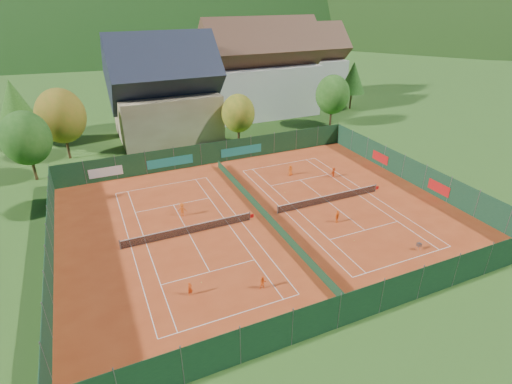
% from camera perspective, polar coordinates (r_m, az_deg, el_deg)
% --- Properties ---
extents(ground, '(600.00, 600.00, 0.00)m').
position_cam_1_polar(ground, '(41.68, 1.12, -3.61)').
color(ground, '#2B571B').
rests_on(ground, ground).
extents(clay_pad, '(40.00, 32.00, 0.01)m').
position_cam_1_polar(clay_pad, '(41.67, 1.12, -3.58)').
color(clay_pad, '#AA3B19').
rests_on(clay_pad, ground).
extents(court_markings_left, '(11.03, 23.83, 0.00)m').
position_cam_1_polar(court_markings_left, '(39.42, -9.53, -5.92)').
color(court_markings_left, white).
rests_on(court_markings_left, ground).
extents(court_markings_right, '(11.03, 23.83, 0.00)m').
position_cam_1_polar(court_markings_right, '(45.23, 10.35, -1.43)').
color(court_markings_right, white).
rests_on(court_markings_right, ground).
extents(tennis_net_left, '(13.30, 0.10, 1.02)m').
position_cam_1_polar(tennis_net_left, '(39.19, -9.37, -5.27)').
color(tennis_net_left, '#59595B').
rests_on(tennis_net_left, ground).
extents(tennis_net_right, '(13.30, 0.10, 1.02)m').
position_cam_1_polar(tennis_net_right, '(45.09, 10.56, -0.84)').
color(tennis_net_right, '#59595B').
rests_on(tennis_net_right, ground).
extents(court_divider, '(0.03, 28.80, 1.00)m').
position_cam_1_polar(court_divider, '(41.42, 1.13, -2.99)').
color(court_divider, '#12331D').
rests_on(court_divider, ground).
extents(fence_north, '(40.00, 0.10, 3.00)m').
position_cam_1_polar(fence_north, '(54.39, -6.49, 5.49)').
color(fence_north, '#153C1F').
rests_on(fence_north, ground).
extents(fence_south, '(40.00, 0.04, 3.00)m').
position_cam_1_polar(fence_south, '(29.86, 14.74, -15.26)').
color(fence_south, '#12341C').
rests_on(fence_south, ground).
extents(fence_west, '(0.04, 32.00, 3.00)m').
position_cam_1_polar(fence_west, '(38.21, -27.42, -7.43)').
color(fence_west, '#153B23').
rests_on(fence_west, ground).
extents(fence_east, '(0.09, 32.00, 3.00)m').
position_cam_1_polar(fence_east, '(51.91, 21.56, 2.66)').
color(fence_east, '#13341F').
rests_on(fence_east, ground).
extents(chalet, '(16.20, 12.00, 16.00)m').
position_cam_1_polar(chalet, '(65.32, -12.86, 13.37)').
color(chalet, tan).
rests_on(chalet, ground).
extents(hotel_block_a, '(21.60, 11.00, 17.25)m').
position_cam_1_polar(hotel_block_a, '(76.57, 0.60, 16.50)').
color(hotel_block_a, silver).
rests_on(hotel_block_a, ground).
extents(hotel_block_b, '(17.28, 10.00, 15.50)m').
position_cam_1_polar(hotel_block_b, '(90.11, 6.87, 17.39)').
color(hotel_block_b, silver).
rests_on(hotel_block_b, ground).
extents(tree_west_front, '(5.72, 5.72, 8.69)m').
position_cam_1_polar(tree_west_front, '(55.18, -30.02, 6.66)').
color(tree_west_front, '#4B351A').
rests_on(tree_west_front, ground).
extents(tree_west_mid, '(6.44, 6.44, 9.78)m').
position_cam_1_polar(tree_west_mid, '(60.44, -26.11, 9.72)').
color(tree_west_mid, '#472E19').
rests_on(tree_west_mid, ground).
extents(tree_west_back, '(5.60, 5.60, 10.00)m').
position_cam_1_polar(tree_west_back, '(68.56, -31.28, 10.93)').
color(tree_west_back, '#49301A').
rests_on(tree_west_back, ground).
extents(tree_center, '(5.01, 5.01, 7.60)m').
position_cam_1_polar(tree_center, '(60.78, -2.56, 11.16)').
color(tree_center, '#462F19').
rests_on(tree_center, ground).
extents(tree_east_front, '(5.72, 5.72, 8.69)m').
position_cam_1_polar(tree_east_front, '(70.63, 10.88, 13.51)').
color(tree_east_front, '#492C1A').
rests_on(tree_east_front, ground).
extents(tree_east_mid, '(5.04, 5.04, 9.00)m').
position_cam_1_polar(tree_east_mid, '(82.60, 13.69, 15.61)').
color(tree_east_mid, '#4A321A').
rests_on(tree_east_mid, ground).
extents(tree_east_back, '(7.15, 7.15, 10.86)m').
position_cam_1_polar(tree_east_back, '(84.69, 5.86, 16.92)').
color(tree_east_back, '#49321A').
rests_on(tree_east_back, ground).
extents(mountain_backdrop, '(820.00, 530.00, 242.00)m').
position_cam_1_polar(mountain_backdrop, '(276.33, -14.69, 13.26)').
color(mountain_backdrop, black).
rests_on(mountain_backdrop, ground).
extents(ball_hopper, '(0.34, 0.34, 0.80)m').
position_cam_1_polar(ball_hopper, '(39.27, 22.27, -6.98)').
color(ball_hopper, slate).
rests_on(ball_hopper, ground).
extents(loose_ball_0, '(0.07, 0.07, 0.07)m').
position_cam_1_polar(loose_ball_0, '(33.33, -7.83, -12.66)').
color(loose_ball_0, '#CCD833').
rests_on(loose_ball_0, ground).
extents(loose_ball_1, '(0.07, 0.07, 0.07)m').
position_cam_1_polar(loose_ball_1, '(38.98, 13.85, -6.77)').
color(loose_ball_1, '#CCD833').
rests_on(loose_ball_1, ground).
extents(loose_ball_2, '(0.07, 0.07, 0.07)m').
position_cam_1_polar(loose_ball_2, '(46.69, 4.16, -0.07)').
color(loose_ball_2, '#CCD833').
rests_on(loose_ball_2, ground).
extents(loose_ball_3, '(0.07, 0.07, 0.07)m').
position_cam_1_polar(loose_ball_3, '(47.11, -5.17, 0.15)').
color(loose_ball_3, '#CCD833').
rests_on(loose_ball_3, ground).
extents(loose_ball_4, '(0.07, 0.07, 0.07)m').
position_cam_1_polar(loose_ball_4, '(47.54, 15.74, -0.56)').
color(loose_ball_4, '#CCD833').
rests_on(loose_ball_4, ground).
extents(player_left_near, '(0.50, 0.41, 1.19)m').
position_cam_1_polar(player_left_near, '(31.95, -9.38, -13.51)').
color(player_left_near, '#DB4813').
rests_on(player_left_near, ground).
extents(player_left_mid, '(0.61, 0.50, 1.19)m').
position_cam_1_polar(player_left_mid, '(32.11, 1.02, -12.84)').
color(player_left_mid, '#FA5916').
rests_on(player_left_mid, ground).
extents(player_left_far, '(1.08, 0.82, 1.48)m').
position_cam_1_polar(player_left_far, '(42.22, -10.51, -2.49)').
color(player_left_far, '#EB5814').
rests_on(player_left_far, ground).
extents(player_right_near, '(0.87, 0.63, 1.36)m').
position_cam_1_polar(player_right_near, '(41.24, 11.53, -3.44)').
color(player_right_near, orange).
rests_on(player_right_near, ground).
extents(player_right_far_a, '(0.71, 0.50, 1.37)m').
position_cam_1_polar(player_right_far_a, '(50.98, 4.94, 3.12)').
color(player_right_far_a, '#E25814').
rests_on(player_right_far_a, ground).
extents(player_right_far_b, '(1.18, 0.99, 1.28)m').
position_cam_1_polar(player_right_far_b, '(51.28, 10.99, 2.79)').
color(player_right_far_b, '#EC4A14').
rests_on(player_right_far_b, ground).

